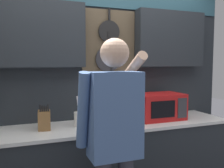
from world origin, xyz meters
TOP-DOWN VIEW (x-y plane):
  - base_cabinet_counter at (0.00, -0.00)m, footprint 2.37×0.62m
  - back_wall_unit at (-0.00, 0.28)m, footprint 2.94×0.20m
  - microwave at (0.49, 0.02)m, footprint 0.51×0.35m
  - knife_block at (-0.74, 0.02)m, footprint 0.13×0.16m
  - utensil_crock at (-0.40, 0.02)m, footprint 0.12×0.12m
  - person at (-0.30, -0.64)m, footprint 0.54×0.62m

SIDE VIEW (x-z plane):
  - base_cabinet_counter at x=0.00m, z-range 0.00..0.93m
  - utensil_crock at x=-0.40m, z-range 0.84..1.19m
  - knife_block at x=-0.74m, z-range 0.90..1.14m
  - person at x=-0.30m, z-range 0.17..1.90m
  - microwave at x=0.49m, z-range 0.93..1.21m
  - back_wall_unit at x=0.00m, z-range 0.25..2.79m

